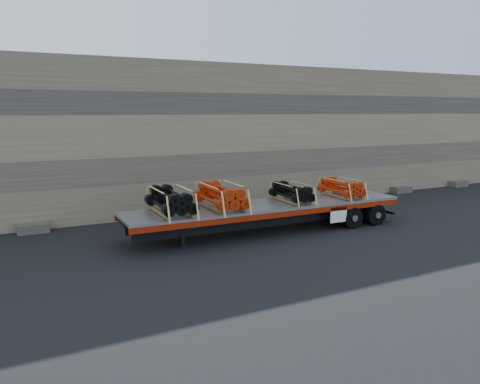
{
  "coord_description": "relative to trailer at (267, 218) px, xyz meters",
  "views": [
    {
      "loc": [
        -9.01,
        -15.11,
        4.79
      ],
      "look_at": [
        -0.2,
        1.85,
        1.45
      ],
      "focal_mm": 35.0,
      "sensor_mm": 36.0,
      "label": 1
    }
  ],
  "objects": [
    {
      "name": "trailer",
      "position": [
        0.0,
        0.0,
        0.0
      ],
      "size": [
        11.56,
        2.46,
        1.15
      ],
      "primitive_type": null,
      "rotation": [
        0.0,
        0.0,
        -0.02
      ],
      "color": "#A4A6AB",
      "rests_on": "ground"
    },
    {
      "name": "bundle_midfront",
      "position": [
        -2.01,
        0.04,
        1.02
      ],
      "size": [
        1.3,
        2.52,
        0.88
      ],
      "primitive_type": null,
      "rotation": [
        0.0,
        0.0,
        -0.02
      ],
      "color": "#B22809",
      "rests_on": "trailer"
    },
    {
      "name": "rock_wall",
      "position": [
        -0.3,
        6.04,
        2.92
      ],
      "size": [
        44.0,
        3.0,
        7.0
      ],
      "primitive_type": "cube",
      "color": "#7A6B54",
      "rests_on": "ground"
    },
    {
      "name": "bundle_rear",
      "position": [
        3.61,
        -0.08,
        0.94
      ],
      "size": [
        1.06,
        2.06,
        0.72
      ],
      "primitive_type": null,
      "rotation": [
        0.0,
        0.0,
        -0.02
      ],
      "color": "#B22809",
      "rests_on": "trailer"
    },
    {
      "name": "bundle_midrear",
      "position": [
        1.11,
        -0.02,
        0.93
      ],
      "size": [
        1.04,
        2.01,
        0.7
      ],
      "primitive_type": null,
      "rotation": [
        0.0,
        0.0,
        -0.02
      ],
      "color": "black",
      "rests_on": "trailer"
    },
    {
      "name": "bundle_front",
      "position": [
        -3.99,
        0.08,
        1.01
      ],
      "size": [
        1.28,
        2.49,
        0.87
      ],
      "primitive_type": null,
      "rotation": [
        0.0,
        0.0,
        -0.02
      ],
      "color": "black",
      "rests_on": "trailer"
    },
    {
      "name": "ground",
      "position": [
        -0.3,
        -0.46,
        -0.58
      ],
      "size": [
        120.0,
        120.0,
        0.0
      ],
      "primitive_type": "plane",
      "color": "black",
      "rests_on": "ground"
    }
  ]
}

